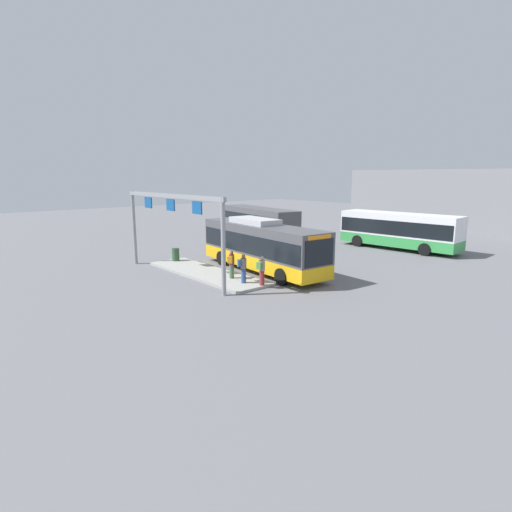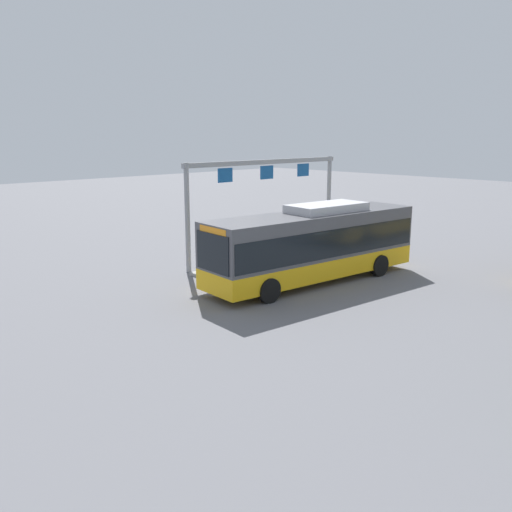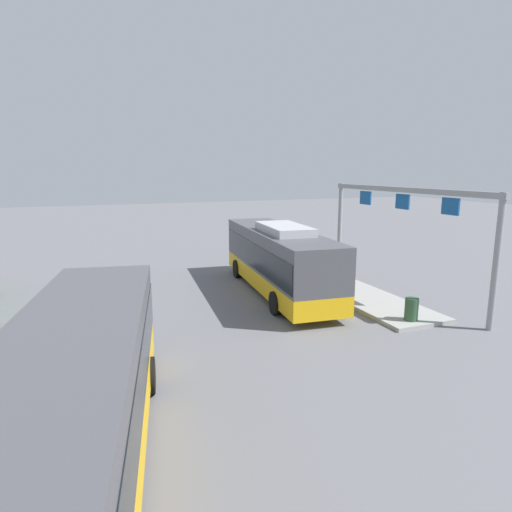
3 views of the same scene
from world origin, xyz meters
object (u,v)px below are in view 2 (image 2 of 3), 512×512
Objects in this scene: person_waiting_near at (218,260)px; person_waiting_mid at (253,251)px; person_boarding at (230,254)px; trash_bin at (342,241)px; bus_main at (313,242)px.

person_waiting_near and person_waiting_mid have the same top height.
person_boarding is at bearing 98.74° from person_waiting_near.
trash_bin is at bearing 112.08° from person_boarding.
bus_main reaches higher than person_boarding.
person_waiting_mid is (-2.39, -0.29, 0.00)m from person_waiting_near.
person_waiting_mid is 1.86× the size of trash_bin.
person_boarding is at bearing -2.11° from trash_bin.
bus_main is at bearing 56.16° from person_boarding.
bus_main reaches higher than trash_bin.
person_waiting_mid is at bearing -70.98° from bus_main.
person_waiting_mid is at bearing 83.01° from person_waiting_near.
bus_main is 6.54× the size of person_waiting_mid.
bus_main is 6.54× the size of person_waiting_near.
person_waiting_near is 1.86× the size of trash_bin.
person_waiting_near is 2.41m from person_waiting_mid.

